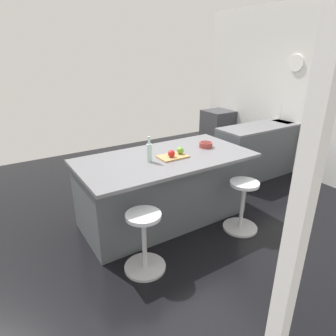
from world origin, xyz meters
TOP-DOWN VIEW (x-y plane):
  - ground_plane at (0.00, 0.00)m, footprint 6.86×6.86m
  - interior_partition_left at (-2.64, -0.00)m, footprint 0.15×5.14m
  - sink_cabinet at (-2.29, -0.38)m, footprint 2.41×0.60m
  - oven_range at (-2.29, -1.94)m, footprint 0.60×0.61m
  - kitchen_island at (0.36, 0.01)m, footprint 2.21×1.14m
  - stool_by_window at (-0.34, 0.75)m, footprint 0.44×0.44m
  - stool_middle at (1.06, 0.75)m, footprint 0.44×0.44m
  - cutting_board at (0.30, 0.13)m, footprint 0.36×0.24m
  - apple_red at (0.34, 0.15)m, footprint 0.09×0.09m
  - apple_green at (0.18, 0.11)m, footprint 0.09×0.09m
  - water_bottle at (0.62, 0.10)m, footprint 0.06×0.06m
  - fruit_bowl at (-0.31, 0.02)m, footprint 0.18×0.18m

SIDE VIEW (x-z plane):
  - ground_plane at x=0.00m, z-range 0.00..0.00m
  - stool_by_window at x=-0.34m, z-range -0.02..0.64m
  - stool_middle at x=1.06m, z-range -0.02..0.64m
  - oven_range at x=-2.29m, z-range 0.00..0.90m
  - kitchen_island at x=0.36m, z-range 0.00..0.92m
  - sink_cabinet at x=-2.29m, z-range -0.13..1.08m
  - cutting_board at x=0.30m, z-range 0.92..0.94m
  - fruit_bowl at x=-0.31m, z-range 0.92..0.99m
  - apple_red at x=0.34m, z-range 0.94..1.03m
  - apple_green at x=0.18m, z-range 0.94..1.03m
  - water_bottle at x=0.62m, z-range 0.88..1.20m
  - interior_partition_left at x=-2.64m, z-range 0.00..2.96m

